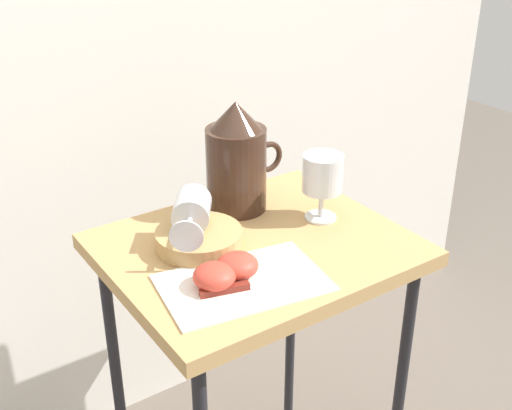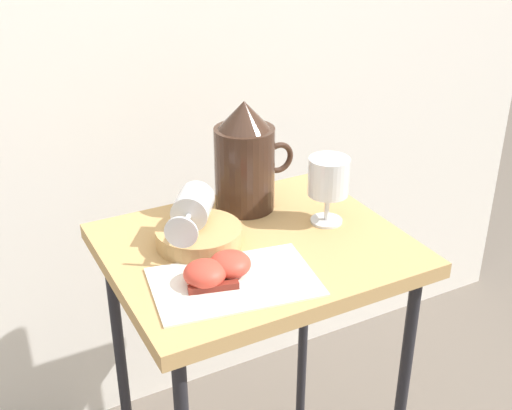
{
  "view_description": "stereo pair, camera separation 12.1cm",
  "coord_description": "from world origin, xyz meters",
  "px_view_note": "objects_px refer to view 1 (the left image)",
  "views": [
    {
      "loc": [
        -0.61,
        -0.89,
        1.36
      ],
      "look_at": [
        0.0,
        0.0,
        0.82
      ],
      "focal_mm": 46.33,
      "sensor_mm": 36.0,
      "label": 1
    },
    {
      "loc": [
        -0.5,
        -0.96,
        1.36
      ],
      "look_at": [
        0.0,
        0.0,
        0.82
      ],
      "focal_mm": 46.33,
      "sensor_mm": 36.0,
      "label": 2
    }
  ],
  "objects_px": {
    "table": "(256,279)",
    "wine_glass_tipped_near": "(192,211)",
    "knife": "(243,287)",
    "apple_half_right": "(237,265)",
    "pitcher": "(237,166)",
    "apple_half_left": "(214,276)",
    "wine_glass_upright": "(322,177)",
    "basket_tray": "(199,239)"
  },
  "relations": [
    {
      "from": "table",
      "to": "apple_half_right",
      "type": "bearing_deg",
      "value": -139.23
    },
    {
      "from": "pitcher",
      "to": "apple_half_left",
      "type": "xyz_separation_m",
      "value": [
        -0.19,
        -0.23,
        -0.07
      ]
    },
    {
      "from": "apple_half_left",
      "to": "wine_glass_tipped_near",
      "type": "bearing_deg",
      "value": 73.93
    },
    {
      "from": "basket_tray",
      "to": "apple_half_left",
      "type": "distance_m",
      "value": 0.14
    },
    {
      "from": "wine_glass_upright",
      "to": "pitcher",
      "type": "bearing_deg",
      "value": 129.93
    },
    {
      "from": "pitcher",
      "to": "wine_glass_tipped_near",
      "type": "xyz_separation_m",
      "value": [
        -0.15,
        -0.08,
        -0.02
      ]
    },
    {
      "from": "wine_glass_tipped_near",
      "to": "basket_tray",
      "type": "bearing_deg",
      "value": -80.65
    },
    {
      "from": "basket_tray",
      "to": "pitcher",
      "type": "relative_size",
      "value": 0.7
    },
    {
      "from": "apple_half_left",
      "to": "wine_glass_upright",
      "type": "bearing_deg",
      "value": 17.47
    },
    {
      "from": "table",
      "to": "knife",
      "type": "bearing_deg",
      "value": -131.65
    },
    {
      "from": "pitcher",
      "to": "basket_tray",
      "type": "bearing_deg",
      "value": -146.16
    },
    {
      "from": "basket_tray",
      "to": "wine_glass_tipped_near",
      "type": "distance_m",
      "value": 0.06
    },
    {
      "from": "table",
      "to": "knife",
      "type": "relative_size",
      "value": 3.49
    },
    {
      "from": "wine_glass_tipped_near",
      "to": "knife",
      "type": "distance_m",
      "value": 0.19
    },
    {
      "from": "basket_tray",
      "to": "wine_glass_tipped_near",
      "type": "relative_size",
      "value": 1.05
    },
    {
      "from": "basket_tray",
      "to": "wine_glass_upright",
      "type": "distance_m",
      "value": 0.27
    },
    {
      "from": "wine_glass_upright",
      "to": "wine_glass_tipped_near",
      "type": "xyz_separation_m",
      "value": [
        -0.26,
        0.05,
        -0.02
      ]
    },
    {
      "from": "apple_half_left",
      "to": "apple_half_right",
      "type": "relative_size",
      "value": 1.0
    },
    {
      "from": "wine_glass_tipped_near",
      "to": "apple_half_right",
      "type": "bearing_deg",
      "value": -87.33
    },
    {
      "from": "table",
      "to": "wine_glass_tipped_near",
      "type": "height_order",
      "value": "wine_glass_tipped_near"
    },
    {
      "from": "basket_tray",
      "to": "knife",
      "type": "height_order",
      "value": "basket_tray"
    },
    {
      "from": "table",
      "to": "apple_half_left",
      "type": "relative_size",
      "value": 10.11
    },
    {
      "from": "wine_glass_tipped_near",
      "to": "knife",
      "type": "relative_size",
      "value": 0.73
    },
    {
      "from": "knife",
      "to": "table",
      "type": "bearing_deg",
      "value": 48.35
    },
    {
      "from": "wine_glass_upright",
      "to": "knife",
      "type": "height_order",
      "value": "wine_glass_upright"
    },
    {
      "from": "table",
      "to": "apple_half_right",
      "type": "distance_m",
      "value": 0.16
    },
    {
      "from": "knife",
      "to": "pitcher",
      "type": "bearing_deg",
      "value": 59.16
    },
    {
      "from": "pitcher",
      "to": "wine_glass_upright",
      "type": "height_order",
      "value": "pitcher"
    },
    {
      "from": "table",
      "to": "pitcher",
      "type": "bearing_deg",
      "value": 70.59
    },
    {
      "from": "table",
      "to": "knife",
      "type": "distance_m",
      "value": 0.18
    },
    {
      "from": "table",
      "to": "basket_tray",
      "type": "xyz_separation_m",
      "value": [
        -0.1,
        0.05,
        0.1
      ]
    },
    {
      "from": "apple_half_right",
      "to": "wine_glass_tipped_near",
      "type": "bearing_deg",
      "value": 92.67
    },
    {
      "from": "basket_tray",
      "to": "wine_glass_upright",
      "type": "bearing_deg",
      "value": -7.94
    },
    {
      "from": "table",
      "to": "apple_half_right",
      "type": "height_order",
      "value": "apple_half_right"
    },
    {
      "from": "pitcher",
      "to": "wine_glass_tipped_near",
      "type": "relative_size",
      "value": 1.49
    },
    {
      "from": "wine_glass_tipped_near",
      "to": "pitcher",
      "type": "bearing_deg",
      "value": 28.17
    },
    {
      "from": "knife",
      "to": "wine_glass_tipped_near",
      "type": "bearing_deg",
      "value": 87.47
    },
    {
      "from": "wine_glass_tipped_near",
      "to": "apple_half_left",
      "type": "height_order",
      "value": "wine_glass_tipped_near"
    },
    {
      "from": "table",
      "to": "basket_tray",
      "type": "relative_size",
      "value": 4.55
    },
    {
      "from": "table",
      "to": "pitcher",
      "type": "relative_size",
      "value": 3.21
    },
    {
      "from": "table",
      "to": "pitcher",
      "type": "distance_m",
      "value": 0.23
    },
    {
      "from": "table",
      "to": "wine_glass_upright",
      "type": "height_order",
      "value": "wine_glass_upright"
    }
  ]
}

